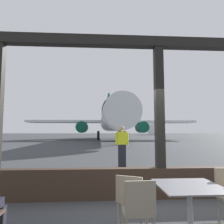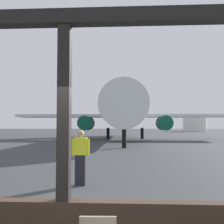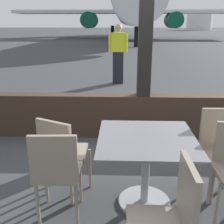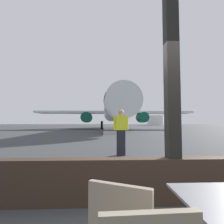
# 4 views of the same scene
# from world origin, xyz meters

# --- Properties ---
(ground_plane) EXTENTS (220.00, 220.00, 0.00)m
(ground_plane) POSITION_xyz_m (0.00, 40.00, 0.00)
(ground_plane) COLOR #383A3D
(window_frame) EXTENTS (7.64, 0.24, 3.78)m
(window_frame) POSITION_xyz_m (0.00, 0.00, 1.32)
(window_frame) COLOR #38281E
(window_frame) RESTS_ON ground
(airplane) EXTENTS (29.17, 33.10, 10.46)m
(airplane) POSITION_xyz_m (0.82, 30.66, 3.50)
(airplane) COLOR silver
(airplane) RESTS_ON ground
(ground_crew_worker) EXTENTS (0.57, 0.22, 1.74)m
(ground_crew_worker) POSITION_xyz_m (-0.44, 4.08, 0.90)
(ground_crew_worker) COLOR black
(ground_crew_worker) RESTS_ON ground
(fuel_storage_tank) EXTENTS (7.55, 7.55, 4.62)m
(fuel_storage_tank) POSITION_xyz_m (23.38, 83.19, 2.31)
(fuel_storage_tank) COLOR white
(fuel_storage_tank) RESTS_ON ground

